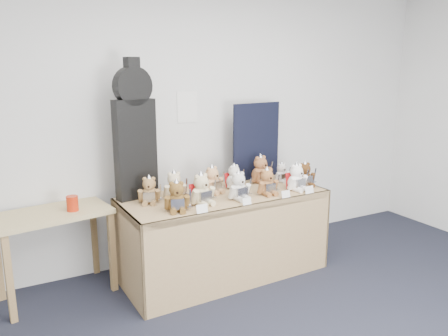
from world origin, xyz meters
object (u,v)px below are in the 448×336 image
guitar_case (135,131)px  teddy_back_left (174,186)px  teddy_front_far_right (297,178)px  display_table (228,214)px  teddy_back_centre_right (234,178)px  side_table (54,226)px  teddy_back_right (261,170)px  teddy_back_centre_left (213,181)px  teddy_front_right (267,183)px  red_cup (72,203)px  teddy_front_end (305,175)px  teddy_front_left (202,191)px  teddy_back_far_left (149,191)px  teddy_back_end (282,173)px  teddy_front_centre (239,187)px  teddy_front_far_left (177,198)px

guitar_case → teddy_back_left: (0.28, -0.18, -0.48)m
teddy_front_far_right → display_table: bearing=161.9°
teddy_back_centre_right → side_table: bearing=151.4°
teddy_back_right → side_table: bearing=165.4°
teddy_back_left → teddy_back_centre_left: bearing=7.9°
teddy_front_right → teddy_back_left: bearing=161.2°
teddy_front_far_right → teddy_back_right: size_ratio=0.92×
red_cup → guitar_case: bearing=1.1°
red_cup → teddy_front_end: 2.15m
teddy_back_centre_right → teddy_front_right: bearing=-87.2°
teddy_back_centre_left → teddy_front_left: bearing=-149.9°
teddy_back_right → teddy_back_far_left: (-1.20, -0.13, -0.02)m
teddy_front_far_right → teddy_back_end: teddy_front_far_right is taller
teddy_front_left → teddy_front_end: size_ratio=1.15×
guitar_case → teddy_front_centre: 1.02m
guitar_case → side_table: bearing=163.8°
side_table → teddy_front_left: (1.13, -0.49, 0.28)m
teddy_front_centre → teddy_back_centre_right: (0.15, 0.34, -0.01)m
teddy_back_left → teddy_back_end: bearing=9.1°
teddy_back_centre_left → teddy_back_far_left: teddy_back_centre_left is taller
teddy_front_centre → teddy_back_centre_left: size_ratio=0.99×
teddy_front_far_left → teddy_back_centre_left: (0.49, 0.34, 0.00)m
teddy_front_left → teddy_front_centre: bearing=-15.0°
teddy_front_far_right → teddy_back_left: 1.15m
teddy_front_far_left → teddy_back_end: bearing=32.1°
teddy_front_centre → teddy_back_centre_left: bearing=106.1°
display_table → teddy_back_right: bearing=25.7°
teddy_front_far_left → teddy_back_far_left: (-0.13, 0.31, -0.01)m
teddy_front_right → teddy_back_centre_left: size_ratio=0.97×
teddy_back_centre_right → teddy_back_end: (0.54, -0.01, -0.02)m
display_table → teddy_back_left: size_ratio=6.86×
display_table → teddy_front_far_left: teddy_front_far_left is taller
display_table → guitar_case: bearing=152.8°
teddy_front_far_right → teddy_back_centre_right: bearing=137.0°
teddy_front_far_right → teddy_back_end: size_ratio=1.30×
guitar_case → teddy_front_far_right: guitar_case is taller
teddy_front_centre → teddy_back_far_left: 0.77m
teddy_front_far_left → teddy_back_end: teddy_front_far_left is taller
teddy_front_right → teddy_back_centre_left: bearing=146.4°
display_table → side_table: size_ratio=1.96×
teddy_front_centre → red_cup: bearing=156.2°
teddy_front_end → red_cup: bearing=173.7°
teddy_front_far_left → teddy_front_far_right: bearing=18.3°
teddy_front_far_left → teddy_back_right: size_ratio=0.90×
teddy_front_right → teddy_back_left: 0.84m
red_cup → teddy_back_centre_left: teddy_back_centre_left is taller
teddy_front_right → teddy_front_far_right: 0.32m
teddy_back_end → teddy_front_left: bearing=-166.3°
teddy_front_left → teddy_back_centre_left: teddy_front_left is taller
teddy_front_centre → teddy_front_far_right: teddy_front_far_right is taller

